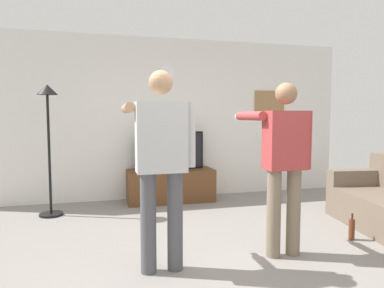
{
  "coord_description": "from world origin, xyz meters",
  "views": [
    {
      "loc": [
        -1.07,
        -2.9,
        1.39
      ],
      "look_at": [
        -0.0,
        1.2,
        1.05
      ],
      "focal_mm": 32.34,
      "sensor_mm": 36.0,
      "label": 1
    }
  ],
  "objects_px": {
    "floor_lamp": "(48,122)",
    "beverage_bottle": "(352,229)",
    "tv_stand": "(170,185)",
    "framed_picture": "(269,104)",
    "person_standing_nearer_lamp": "(161,158)",
    "television": "(170,150)",
    "wall_clock": "(167,73)",
    "person_standing_nearer_couch": "(284,159)"
  },
  "relations": [
    {
      "from": "wall_clock",
      "to": "framed_picture",
      "type": "bearing_deg",
      "value": 0.15
    },
    {
      "from": "tv_stand",
      "to": "television",
      "type": "height_order",
      "value": "television"
    },
    {
      "from": "wall_clock",
      "to": "beverage_bottle",
      "type": "xyz_separation_m",
      "value": [
        1.63,
        -2.56,
        -2.0
      ]
    },
    {
      "from": "television",
      "to": "person_standing_nearer_couch",
      "type": "distance_m",
      "value": 2.59
    },
    {
      "from": "beverage_bottle",
      "to": "television",
      "type": "bearing_deg",
      "value": 125.17
    },
    {
      "from": "framed_picture",
      "to": "person_standing_nearer_lamp",
      "type": "height_order",
      "value": "framed_picture"
    },
    {
      "from": "tv_stand",
      "to": "beverage_bottle",
      "type": "xyz_separation_m",
      "value": [
        1.63,
        -2.27,
        -0.14
      ]
    },
    {
      "from": "television",
      "to": "beverage_bottle",
      "type": "relative_size",
      "value": 3.67
    },
    {
      "from": "floor_lamp",
      "to": "beverage_bottle",
      "type": "distance_m",
      "value": 4.08
    },
    {
      "from": "floor_lamp",
      "to": "person_standing_nearer_couch",
      "type": "xyz_separation_m",
      "value": [
        2.45,
        -2.07,
        -0.34
      ]
    },
    {
      "from": "tv_stand",
      "to": "person_standing_nearer_lamp",
      "type": "distance_m",
      "value": 2.67
    },
    {
      "from": "television",
      "to": "floor_lamp",
      "type": "distance_m",
      "value": 1.9
    },
    {
      "from": "television",
      "to": "wall_clock",
      "type": "distance_m",
      "value": 1.31
    },
    {
      "from": "framed_picture",
      "to": "wall_clock",
      "type": "bearing_deg",
      "value": -179.85
    },
    {
      "from": "floor_lamp",
      "to": "person_standing_nearer_couch",
      "type": "bearing_deg",
      "value": -40.21
    },
    {
      "from": "floor_lamp",
      "to": "person_standing_nearer_couch",
      "type": "relative_size",
      "value": 1.07
    },
    {
      "from": "floor_lamp",
      "to": "beverage_bottle",
      "type": "relative_size",
      "value": 6.02
    },
    {
      "from": "television",
      "to": "wall_clock",
      "type": "bearing_deg",
      "value": 90.0
    },
    {
      "from": "television",
      "to": "beverage_bottle",
      "type": "xyz_separation_m",
      "value": [
        1.63,
        -2.32,
        -0.71
      ]
    },
    {
      "from": "person_standing_nearer_couch",
      "to": "beverage_bottle",
      "type": "relative_size",
      "value": 5.64
    },
    {
      "from": "wall_clock",
      "to": "floor_lamp",
      "type": "bearing_deg",
      "value": -159.18
    },
    {
      "from": "wall_clock",
      "to": "person_standing_nearer_couch",
      "type": "bearing_deg",
      "value": -76.41
    },
    {
      "from": "television",
      "to": "floor_lamp",
      "type": "relative_size",
      "value": 0.61
    },
    {
      "from": "person_standing_nearer_lamp",
      "to": "tv_stand",
      "type": "bearing_deg",
      "value": 77.23
    },
    {
      "from": "wall_clock",
      "to": "beverage_bottle",
      "type": "relative_size",
      "value": 0.83
    },
    {
      "from": "beverage_bottle",
      "to": "tv_stand",
      "type": "bearing_deg",
      "value": 125.72
    },
    {
      "from": "television",
      "to": "framed_picture",
      "type": "relative_size",
      "value": 1.92
    },
    {
      "from": "tv_stand",
      "to": "floor_lamp",
      "type": "bearing_deg",
      "value": -167.72
    },
    {
      "from": "tv_stand",
      "to": "beverage_bottle",
      "type": "distance_m",
      "value": 2.8
    },
    {
      "from": "wall_clock",
      "to": "framed_picture",
      "type": "height_order",
      "value": "wall_clock"
    },
    {
      "from": "beverage_bottle",
      "to": "wall_clock",
      "type": "bearing_deg",
      "value": 122.52
    },
    {
      "from": "television",
      "to": "person_standing_nearer_lamp",
      "type": "height_order",
      "value": "person_standing_nearer_lamp"
    },
    {
      "from": "wall_clock",
      "to": "beverage_bottle",
      "type": "height_order",
      "value": "wall_clock"
    },
    {
      "from": "person_standing_nearer_lamp",
      "to": "beverage_bottle",
      "type": "bearing_deg",
      "value": 5.88
    },
    {
      "from": "beverage_bottle",
      "to": "floor_lamp",
      "type": "bearing_deg",
      "value": 151.12
    },
    {
      "from": "wall_clock",
      "to": "person_standing_nearer_lamp",
      "type": "bearing_deg",
      "value": -101.48
    },
    {
      "from": "person_standing_nearer_lamp",
      "to": "person_standing_nearer_couch",
      "type": "distance_m",
      "value": 1.23
    },
    {
      "from": "television",
      "to": "person_standing_nearer_lamp",
      "type": "bearing_deg",
      "value": -102.54
    },
    {
      "from": "wall_clock",
      "to": "person_standing_nearer_couch",
      "type": "xyz_separation_m",
      "value": [
        0.66,
        -2.75,
        -1.15
      ]
    },
    {
      "from": "tv_stand",
      "to": "person_standing_nearer_lamp",
      "type": "bearing_deg",
      "value": -102.77
    },
    {
      "from": "television",
      "to": "person_standing_nearer_couch",
      "type": "bearing_deg",
      "value": -75.15
    },
    {
      "from": "television",
      "to": "framed_picture",
      "type": "distance_m",
      "value": 2.08
    }
  ]
}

